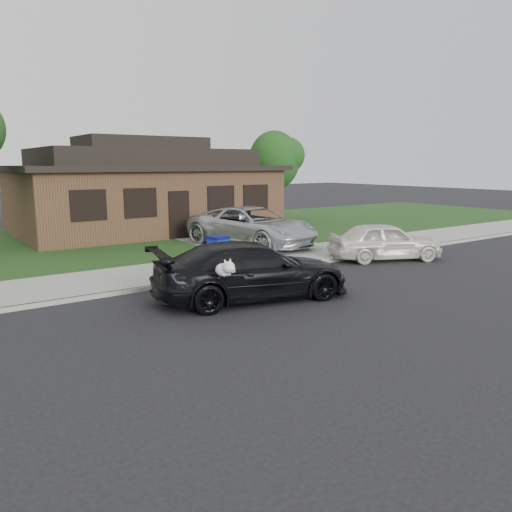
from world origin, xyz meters
TOP-DOWN VIEW (x-y plane):
  - ground at (0.00, 0.00)m, footprint 120.00×120.00m
  - sidewalk at (0.00, 5.00)m, footprint 60.00×3.00m
  - curb at (0.00, 3.50)m, footprint 60.00×0.12m
  - lawn at (0.00, 13.00)m, footprint 60.00×13.00m
  - driveway at (6.00, 10.00)m, footprint 4.50×13.00m
  - sedan at (1.12, 1.10)m, footprint 5.47×3.10m
  - minivan at (5.57, 7.50)m, footprint 3.90×6.19m
  - white_compact at (8.17, 2.74)m, footprint 4.36×3.14m
  - recycling_bin at (2.46, 5.04)m, footprint 0.67×0.67m
  - house at (4.00, 15.00)m, footprint 12.60×8.60m
  - tree_1 at (12.14, 14.40)m, footprint 3.15×3.00m

SIDE VIEW (x-z plane):
  - ground at x=0.00m, z-range 0.00..0.00m
  - sidewalk at x=0.00m, z-range 0.00..0.12m
  - curb at x=0.00m, z-range 0.00..0.12m
  - lawn at x=0.00m, z-range 0.00..0.13m
  - driveway at x=6.00m, z-range 0.00..0.14m
  - recycling_bin at x=2.46m, z-range 0.13..1.09m
  - white_compact at x=8.17m, z-range 0.00..1.38m
  - sedan at x=1.12m, z-range 0.00..1.50m
  - minivan at x=5.57m, z-range 0.14..1.73m
  - house at x=4.00m, z-range -0.19..4.46m
  - tree_1 at x=12.14m, z-range 1.09..6.34m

